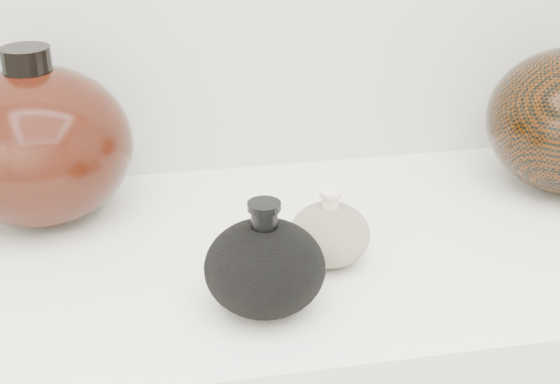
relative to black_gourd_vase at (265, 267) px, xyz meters
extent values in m
cube|color=silver|center=(0.07, 0.13, -0.07)|extent=(1.20, 0.50, 0.03)
ellipsoid|color=black|center=(0.00, 0.00, 0.00)|extent=(0.16, 0.16, 0.10)
cylinder|color=black|center=(0.00, 0.00, 0.06)|extent=(0.03, 0.03, 0.03)
cylinder|color=black|center=(0.00, 0.00, 0.07)|extent=(0.04, 0.04, 0.01)
ellipsoid|color=beige|center=(0.09, 0.08, -0.01)|extent=(0.11, 0.11, 0.08)
cylinder|color=beige|center=(0.09, 0.08, 0.03)|extent=(0.02, 0.02, 0.02)
cylinder|color=beige|center=(0.09, 0.08, 0.04)|extent=(0.03, 0.03, 0.01)
ellipsoid|color=black|center=(-0.25, 0.27, 0.05)|extent=(0.25, 0.25, 0.21)
cylinder|color=black|center=(-0.25, 0.27, 0.16)|extent=(0.06, 0.06, 0.04)
camera|label=1|loc=(-0.12, -0.71, 0.43)|focal=50.00mm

